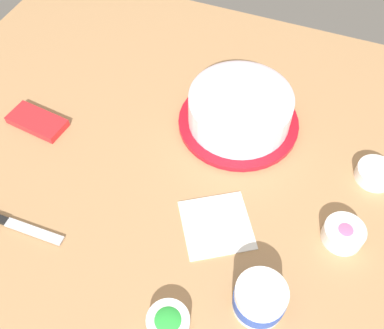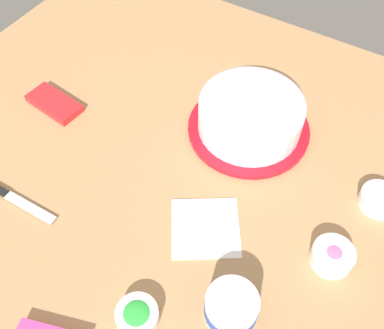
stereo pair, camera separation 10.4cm
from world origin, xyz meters
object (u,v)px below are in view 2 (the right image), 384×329
at_px(spreading_knife, 7,195).
at_px(sprinkle_bowl_pink, 333,256).
at_px(frosting_tub, 231,307).
at_px(candy_box_upper, 54,103).
at_px(sprinkle_bowl_orange, 380,199).
at_px(sprinkle_bowl_green, 137,315).
at_px(paper_napkin, 206,227).
at_px(frosted_cake, 250,116).

height_order(spreading_knife, sprinkle_bowl_pink, sprinkle_bowl_pink).
bearing_deg(frosting_tub, candy_box_upper, 159.61).
height_order(spreading_knife, sprinkle_bowl_orange, sprinkle_bowl_orange).
bearing_deg(sprinkle_bowl_orange, sprinkle_bowl_green, -122.61).
bearing_deg(paper_napkin, sprinkle_bowl_green, -93.13).
xyz_separation_m(spreading_knife, sprinkle_bowl_pink, (0.70, 0.24, 0.02)).
bearing_deg(sprinkle_bowl_pink, sprinkle_bowl_green, -131.77).
bearing_deg(spreading_knife, sprinkle_bowl_orange, 29.84).
distance_m(sprinkle_bowl_pink, paper_napkin, 0.27).
distance_m(frosted_cake, paper_napkin, 0.31).
distance_m(sprinkle_bowl_orange, sprinkle_bowl_pink, 0.20).
bearing_deg(spreading_knife, frosted_cake, 50.52).
relative_size(frosted_cake, paper_napkin, 2.10).
xyz_separation_m(frosting_tub, sprinkle_bowl_orange, (0.17, 0.40, -0.02)).
distance_m(frosted_cake, sprinkle_bowl_orange, 0.36).
bearing_deg(frosted_cake, frosting_tub, -67.43).
distance_m(frosting_tub, sprinkle_bowl_green, 0.18).
relative_size(frosting_tub, sprinkle_bowl_pink, 1.16).
bearing_deg(sprinkle_bowl_green, sprinkle_bowl_orange, 57.39).
bearing_deg(sprinkle_bowl_orange, sprinkle_bowl_pink, -102.75).
distance_m(spreading_knife, sprinkle_bowl_green, 0.43).
relative_size(frosting_tub, paper_napkin, 0.69).
distance_m(frosting_tub, sprinkle_bowl_orange, 0.44).
bearing_deg(candy_box_upper, frosting_tub, -13.74).
bearing_deg(frosting_tub, sprinkle_bowl_pink, 58.59).
xyz_separation_m(frosting_tub, sprinkle_bowl_green, (-0.15, -0.10, -0.02)).
xyz_separation_m(sprinkle_bowl_orange, candy_box_upper, (-0.85, -0.15, -0.01)).
relative_size(spreading_knife, sprinkle_bowl_orange, 2.57).
bearing_deg(sprinkle_bowl_orange, spreading_knife, -150.16).
relative_size(frosting_tub, candy_box_upper, 0.68).
height_order(sprinkle_bowl_pink, paper_napkin, sprinkle_bowl_pink).
distance_m(sprinkle_bowl_pink, candy_box_upper, 0.81).
distance_m(spreading_knife, sprinkle_bowl_orange, 0.86).
height_order(frosted_cake, frosting_tub, frosted_cake).
relative_size(sprinkle_bowl_orange, sprinkle_bowl_green, 1.09).
distance_m(sprinkle_bowl_green, sprinkle_bowl_pink, 0.42).
distance_m(frosted_cake, frosting_tub, 0.48).
height_order(sprinkle_bowl_pink, candy_box_upper, sprinkle_bowl_pink).
bearing_deg(paper_napkin, sprinkle_bowl_orange, 40.32).
xyz_separation_m(frosting_tub, paper_napkin, (-0.14, 0.14, -0.03)).
relative_size(sprinkle_bowl_pink, candy_box_upper, 0.58).
height_order(candy_box_upper, paper_napkin, candy_box_upper).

